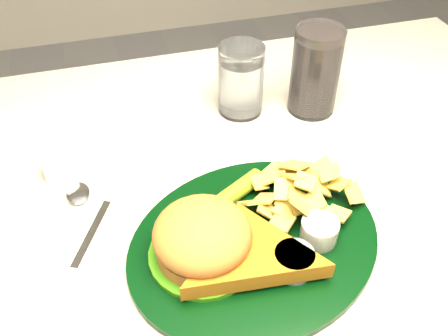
# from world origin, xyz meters

# --- Properties ---
(dinner_plate) EXTENTS (0.38, 0.35, 0.07)m
(dinner_plate) POSITION_xyz_m (0.04, -0.07, 0.78)
(dinner_plate) COLOR black
(dinner_plate) RESTS_ON table
(water_glass) EXTENTS (0.09, 0.09, 0.11)m
(water_glass) POSITION_xyz_m (0.11, 0.20, 0.80)
(water_glass) COLOR white
(water_glass) RESTS_ON table
(cola_glass) EXTENTS (0.08, 0.08, 0.14)m
(cola_glass) POSITION_xyz_m (0.22, 0.17, 0.82)
(cola_glass) COLOR black
(cola_glass) RESTS_ON table
(fork_napkin) EXTENTS (0.17, 0.20, 0.01)m
(fork_napkin) POSITION_xyz_m (0.12, -0.07, 0.76)
(fork_napkin) COLOR white
(fork_napkin) RESTS_ON table
(spoon) EXTENTS (0.10, 0.15, 0.01)m
(spoon) POSITION_xyz_m (-0.14, -0.00, 0.75)
(spoon) COLOR white
(spoon) RESTS_ON table
(ramekin) EXTENTS (0.05, 0.05, 0.03)m
(ramekin) POSITION_xyz_m (-0.17, 0.12, 0.76)
(ramekin) COLOR white
(ramekin) RESTS_ON table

